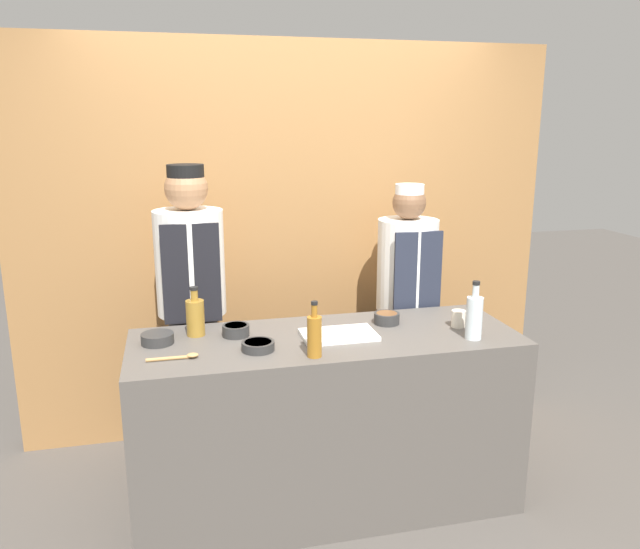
{
  "coord_description": "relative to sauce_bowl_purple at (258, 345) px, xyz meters",
  "views": [
    {
      "loc": [
        -0.7,
        -2.8,
        1.94
      ],
      "look_at": [
        0.0,
        0.14,
        1.19
      ],
      "focal_mm": 35.0,
      "sensor_mm": 36.0,
      "label": 1
    }
  ],
  "objects": [
    {
      "name": "ground_plane",
      "position": [
        0.35,
        0.11,
        -0.93
      ],
      "size": [
        14.0,
        14.0,
        0.0
      ],
      "primitive_type": "plane",
      "color": "#4C4742"
    },
    {
      "name": "cabinet_wall",
      "position": [
        0.35,
        1.1,
        0.27
      ],
      "size": [
        3.3,
        0.18,
        2.4
      ],
      "color": "olive",
      "rests_on": "ground_plane"
    },
    {
      "name": "counter",
      "position": [
        0.35,
        0.11,
        -0.48
      ],
      "size": [
        1.9,
        0.68,
        0.91
      ],
      "color": "#514C47",
      "rests_on": "ground_plane"
    },
    {
      "name": "sauce_bowl_purple",
      "position": [
        0.0,
        0.0,
        0.0
      ],
      "size": [
        0.15,
        0.15,
        0.04
      ],
      "color": "#2D2D2D",
      "rests_on": "counter"
    },
    {
      "name": "sauce_bowl_red",
      "position": [
        -0.45,
        0.2,
        0.0
      ],
      "size": [
        0.15,
        0.15,
        0.05
      ],
      "color": "#2D2D2D",
      "rests_on": "counter"
    },
    {
      "name": "sauce_bowl_brown",
      "position": [
        0.7,
        0.23,
        0.01
      ],
      "size": [
        0.13,
        0.13,
        0.06
      ],
      "color": "#2D2D2D",
      "rests_on": "counter"
    },
    {
      "name": "sauce_bowl_green",
      "position": [
        -0.08,
        0.22,
        0.01
      ],
      "size": [
        0.13,
        0.13,
        0.06
      ],
      "color": "#2D2D2D",
      "rests_on": "counter"
    },
    {
      "name": "cutting_board",
      "position": [
        0.41,
        0.09,
        -0.01
      ],
      "size": [
        0.36,
        0.23,
        0.02
      ],
      "color": "white",
      "rests_on": "counter"
    },
    {
      "name": "bottle_amber",
      "position": [
        0.24,
        -0.14,
        0.08
      ],
      "size": [
        0.07,
        0.07,
        0.26
      ],
      "color": "#9E661E",
      "rests_on": "counter"
    },
    {
      "name": "bottle_vinegar",
      "position": [
        -0.27,
        0.28,
        0.07
      ],
      "size": [
        0.09,
        0.09,
        0.25
      ],
      "color": "olive",
      "rests_on": "counter"
    },
    {
      "name": "bottle_clear",
      "position": [
        1.04,
        -0.08,
        0.09
      ],
      "size": [
        0.08,
        0.08,
        0.29
      ],
      "color": "silver",
      "rests_on": "counter"
    },
    {
      "name": "cup_cream",
      "position": [
        1.04,
        0.09,
        0.02
      ],
      "size": [
        0.07,
        0.07,
        0.09
      ],
      "color": "silver",
      "rests_on": "counter"
    },
    {
      "name": "wooden_spoon",
      "position": [
        -0.36,
        -0.03,
        -0.01
      ],
      "size": [
        0.23,
        0.04,
        0.02
      ],
      "color": "#B2844C",
      "rests_on": "counter"
    },
    {
      "name": "chef_left",
      "position": [
        -0.27,
        0.65,
        -0.0
      ],
      "size": [
        0.37,
        0.37,
        1.71
      ],
      "color": "#28282D",
      "rests_on": "ground_plane"
    },
    {
      "name": "chef_right",
      "position": [
        0.97,
        0.65,
        -0.08
      ],
      "size": [
        0.35,
        0.35,
        1.58
      ],
      "color": "#28282D",
      "rests_on": "ground_plane"
    }
  ]
}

